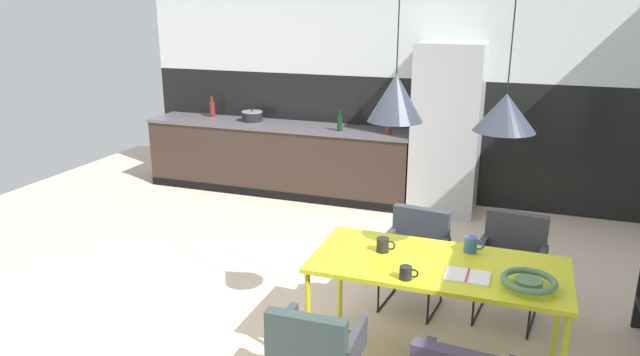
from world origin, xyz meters
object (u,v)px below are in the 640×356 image
object	(u,v)px
open_book	(467,276)
bottle_vinegar_dark	(212,109)
armchair_corner_seat	(512,254)
pendant_lamp_over_table_far	(505,112)
cooking_pot	(252,116)
bottle_oil_tall	(388,122)
refrigerator_column	(447,130)
mug_tall_blue	(406,273)
armchair_facing_counter	(314,346)
mug_wide_latte	(471,244)
armchair_far_side	(416,246)
pendant_lamp_over_table_near	(396,97)
mug_short_terracotta	(383,245)
fruit_bowl	(529,282)
bottle_spice_small	(340,122)
dining_table	(438,270)

from	to	relation	value
open_book	bottle_vinegar_dark	xyz separation A→B (m)	(-3.70, 3.40, 0.24)
armchair_corner_seat	pendant_lamp_over_table_far	world-z (taller)	pendant_lamp_over_table_far
cooking_pot	bottle_oil_tall	xyz separation A→B (m)	(1.82, -0.15, 0.07)
refrigerator_column	cooking_pot	xyz separation A→B (m)	(-2.47, 0.06, -0.02)
mug_tall_blue	cooking_pot	size ratio (longest dim) A/B	0.44
armchair_facing_counter	mug_wide_latte	bearing A→B (deg)	52.13
refrigerator_column	open_book	world-z (taller)	refrigerator_column
open_book	mug_tall_blue	xyz separation A→B (m)	(-0.35, -0.15, 0.04)
bottle_oil_tall	armchair_far_side	bearing A→B (deg)	-70.91
mug_tall_blue	cooking_pot	bearing A→B (deg)	128.24
bottle_oil_tall	refrigerator_column	bearing A→B (deg)	8.02
armchair_corner_seat	mug_tall_blue	size ratio (longest dim) A/B	6.95
armchair_far_side	cooking_pot	xyz separation A→B (m)	(-2.59, 2.37, 0.45)
open_book	cooking_pot	xyz separation A→B (m)	(-3.07, 3.30, 0.19)
armchair_facing_counter	pendant_lamp_over_table_near	distance (m)	1.55
mug_short_terracotta	pendant_lamp_over_table_near	size ratio (longest dim) A/B	0.10
open_book	pendant_lamp_over_table_near	size ratio (longest dim) A/B	0.21
fruit_bowl	bottle_spice_small	world-z (taller)	bottle_spice_small
fruit_bowl	pendant_lamp_over_table_far	world-z (taller)	pendant_lamp_over_table_far
fruit_bowl	bottle_vinegar_dark	xyz separation A→B (m)	(-4.05, 3.43, 0.20)
bottle_spice_small	mug_wide_latte	bearing A→B (deg)	-56.55
armchair_facing_counter	bottle_oil_tall	distance (m)	3.84
bottle_spice_small	open_book	bearing A→B (deg)	-59.61
bottle_oil_tall	pendant_lamp_over_table_far	xyz separation A→B (m)	(1.38, -2.97, 0.71)
mug_tall_blue	bottle_spice_small	bearing A→B (deg)	114.40
fruit_bowl	mug_tall_blue	xyz separation A→B (m)	(-0.69, -0.13, -0.00)
armchair_corner_seat	pendant_lamp_over_table_far	size ratio (longest dim) A/B	0.63
dining_table	bottle_spice_small	distance (m)	3.41
cooking_pot	bottle_oil_tall	distance (m)	1.82
armchair_facing_counter	open_book	world-z (taller)	open_book
armchair_far_side	armchair_corner_seat	world-z (taller)	armchair_corner_seat
mug_wide_latte	open_book	bearing A→B (deg)	-86.66
cooking_pot	pendant_lamp_over_table_near	world-z (taller)	pendant_lamp_over_table_near
armchair_facing_counter	mug_tall_blue	xyz separation A→B (m)	(0.42, 0.47, 0.31)
armchair_corner_seat	cooking_pot	xyz separation A→B (m)	(-3.31, 2.32, 0.43)
armchair_facing_counter	open_book	distance (m)	1.02
cooking_pot	refrigerator_column	bearing A→B (deg)	-1.35
refrigerator_column	armchair_corner_seat	bearing A→B (deg)	-69.73
mug_tall_blue	bottle_vinegar_dark	bearing A→B (deg)	133.39
armchair_corner_seat	fruit_bowl	world-z (taller)	fruit_bowl
fruit_bowl	bottle_spice_small	xyz separation A→B (m)	(-2.18, 3.15, 0.20)
armchair_corner_seat	bottle_spice_small	world-z (taller)	bottle_spice_small
refrigerator_column	pendant_lamp_over_table_far	world-z (taller)	pendant_lamp_over_table_far
armchair_corner_seat	mug_wide_latte	xyz separation A→B (m)	(-0.26, -0.59, 0.28)
bottle_spice_small	pendant_lamp_over_table_far	bearing A→B (deg)	-56.32
refrigerator_column	fruit_bowl	distance (m)	3.41
armchair_facing_counter	mug_short_terracotta	size ratio (longest dim) A/B	5.81
dining_table	pendant_lamp_over_table_far	world-z (taller)	pendant_lamp_over_table_far
armchair_corner_seat	mug_short_terracotta	bearing A→B (deg)	51.44
armchair_facing_counter	fruit_bowl	distance (m)	1.30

